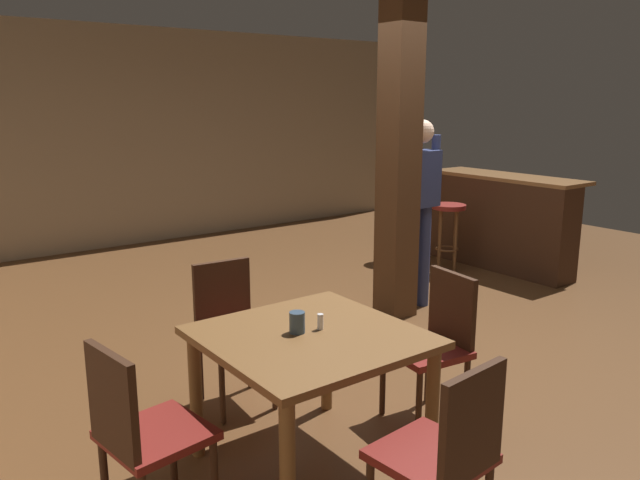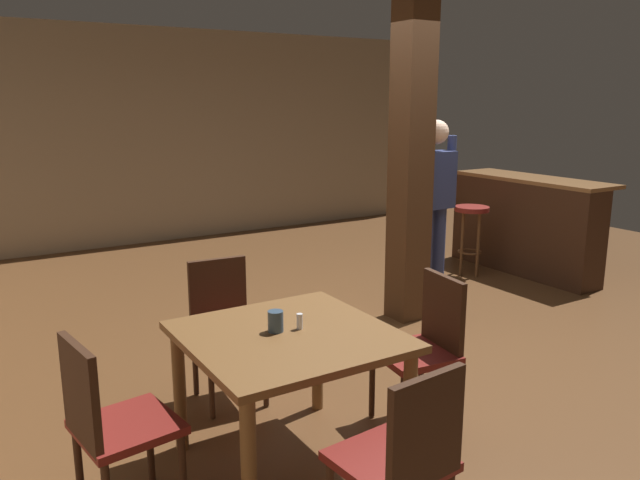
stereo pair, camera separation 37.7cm
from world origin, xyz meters
The scene contains 14 objects.
ground_plane centered at (0.00, 0.00, 0.00)m, with size 10.80×10.80×0.00m, color brown.
wall_back centered at (0.00, 4.50, 1.40)m, with size 8.00×0.10×2.80m, color gray.
pillar centered at (0.23, 0.34, 1.40)m, with size 0.28×0.28×2.80m, color #4C301C.
dining_table centered at (-1.76, -1.12, 0.63)m, with size 1.02×1.02×0.74m.
chair_west centered at (-2.66, -1.12, 0.51)m, with size 0.47×0.47×0.89m.
chair_north centered at (-1.74, -0.24, 0.51)m, with size 0.45×0.45×0.89m.
chair_east centered at (-0.87, -1.16, 0.51)m, with size 0.47×0.47×0.89m.
chair_south centered at (-1.73, -2.02, 0.51)m, with size 0.46×0.46×0.89m.
napkin_cup centered at (-1.80, -1.07, 0.79)m, with size 0.08×0.08×0.11m, color #33475B.
salt_shaker centered at (-1.68, -1.10, 0.78)m, with size 0.03×0.03×0.08m, color silver.
standing_person centered at (0.54, 0.37, 1.00)m, with size 0.47×0.22×1.72m.
bar_counter centered at (2.27, 0.81, 0.54)m, with size 0.56×1.82×1.06m.
bar_stool_near centered at (1.69, 1.05, 0.58)m, with size 0.37×0.37×0.76m.
bar_stool_mid centered at (1.63, 1.74, 0.59)m, with size 0.34×0.34×0.79m.
Camera 2 is at (-3.18, -3.75, 1.90)m, focal length 35.00 mm.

